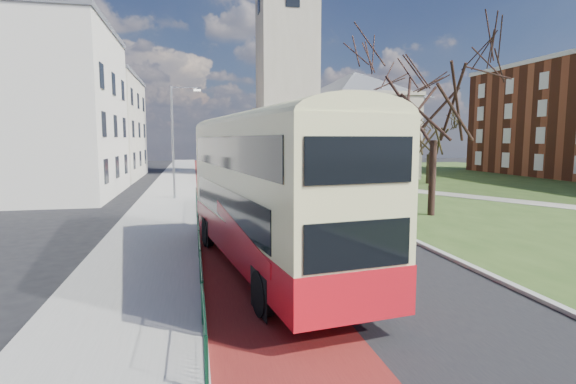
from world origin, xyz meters
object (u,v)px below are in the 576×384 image
object	(u,v)px
bus	(268,184)
winter_tree_near	(436,79)
winter_tree_far	(430,131)
litter_bin	(411,208)
streetlamp	(175,136)

from	to	relation	value
bus	winter_tree_near	xyz separation A→B (m)	(10.97, 8.78, 4.78)
winter_tree_near	winter_tree_far	bearing A→B (deg)	61.32
bus	litter_bin	size ratio (longest dim) A/B	14.23
winter_tree_near	litter_bin	size ratio (longest dim) A/B	12.54
winter_tree_far	litter_bin	size ratio (longest dim) A/B	8.38
streetlamp	winter_tree_far	world-z (taller)	streetlamp
streetlamp	litter_bin	distance (m)	17.18
streetlamp	winter_tree_far	bearing A→B (deg)	16.05
bus	winter_tree_far	size ratio (longest dim) A/B	1.70
winter_tree_near	winter_tree_far	world-z (taller)	winter_tree_near
winter_tree_far	streetlamp	bearing A→B (deg)	-163.95
streetlamp	litter_bin	bearing A→B (deg)	-36.75
winter_tree_far	winter_tree_near	bearing A→B (deg)	-118.68
bus	winter_tree_near	distance (m)	14.84
litter_bin	bus	bearing A→B (deg)	-137.75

